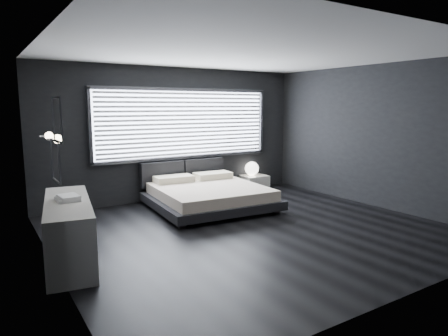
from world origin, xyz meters
TOP-DOWN VIEW (x-y plane):
  - room at (0.00, 0.00)m, footprint 6.04×6.00m
  - window at (0.20, 2.70)m, footprint 4.14×0.09m
  - headboard at (0.09, 2.64)m, footprint 1.96×0.16m
  - sconce_near at (-2.88, 0.05)m, footprint 0.18×0.11m
  - sconce_far at (-2.88, 0.65)m, footprint 0.18×0.11m
  - wall_art_upper at (-2.98, -0.55)m, footprint 0.01×0.48m
  - wall_art_lower at (-2.98, -0.30)m, footprint 0.01×0.48m
  - bed at (0.09, 1.54)m, footprint 2.35×2.25m
  - nightstand at (1.91, 2.50)m, footprint 0.60×0.51m
  - orb_lamp at (1.87, 2.55)m, footprint 0.33×0.33m
  - dresser at (-2.78, 0.24)m, footprint 0.88×2.03m
  - book_stack at (-2.77, 0.25)m, footprint 0.28×0.36m

SIDE VIEW (x-z plane):
  - nightstand at x=1.91m, z-range 0.00..0.34m
  - bed at x=0.09m, z-range -0.02..0.55m
  - dresser at x=-2.78m, z-range 0.00..0.79m
  - orb_lamp at x=1.87m, z-range 0.34..0.67m
  - headboard at x=0.09m, z-range 0.31..0.83m
  - book_stack at x=-2.77m, z-range 0.78..0.86m
  - wall_art_lower at x=-2.98m, z-range 1.14..1.62m
  - room at x=0.00m, z-range 0.00..2.80m
  - sconce_near at x=-2.88m, z-range 1.55..1.66m
  - sconce_far at x=-2.88m, z-range 1.55..1.66m
  - window at x=0.20m, z-range 0.85..2.37m
  - wall_art_upper at x=-2.98m, z-range 1.61..2.09m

